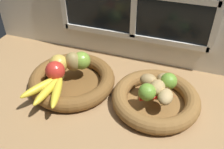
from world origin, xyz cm
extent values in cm
cube|color=#9E774C|center=(0.00, 0.00, -1.50)|extent=(140.00, 90.00, 3.00)
cube|color=silver|center=(0.00, 30.00, 27.50)|extent=(140.00, 3.00, 55.00)
cube|color=white|center=(32.00, 27.50, 31.00)|extent=(2.40, 1.20, 40.40)
cube|color=white|center=(0.00, 27.50, 12.00)|extent=(64.00, 1.20, 2.40)
cylinder|color=brown|center=(-17.34, 2.03, 0.50)|extent=(23.30, 23.30, 1.00)
torus|color=brown|center=(-17.34, 2.03, 2.84)|extent=(34.10, 34.10, 5.69)
cylinder|color=brown|center=(16.32, 2.03, 0.50)|extent=(21.62, 21.62, 1.00)
torus|color=brown|center=(16.32, 2.03, 2.84)|extent=(32.05, 32.05, 5.69)
sphere|color=gold|center=(-22.55, 2.18, 9.31)|extent=(7.25, 7.25, 7.25)
sphere|color=red|center=(-21.44, -2.45, 9.40)|extent=(7.42, 7.42, 7.42)
sphere|color=#7AA338|center=(-15.05, 7.06, 9.29)|extent=(7.20, 7.20, 7.20)
ellipsoid|color=olive|center=(-17.67, 4.84, 9.67)|extent=(8.00, 7.90, 7.96)
ellipsoid|color=yellow|center=(-23.22, -9.84, 7.17)|extent=(10.17, 16.53, 2.97)
ellipsoid|color=yellow|center=(-20.02, -10.69, 7.17)|extent=(4.06, 17.12, 2.97)
ellipsoid|color=yellow|center=(-16.73, -10.26, 7.17)|extent=(8.29, 17.01, 2.97)
sphere|color=brown|center=(-19.47, -2.23, 7.17)|extent=(2.68, 2.68, 2.68)
ellipsoid|color=tan|center=(19.75, -1.40, 7.87)|extent=(5.14, 7.29, 4.37)
ellipsoid|color=tan|center=(16.32, 2.03, 8.21)|extent=(5.61, 6.81, 5.04)
ellipsoid|color=tan|center=(18.46, 6.74, 8.06)|extent=(9.19, 9.70, 4.75)
ellipsoid|color=#A38451|center=(12.46, 5.03, 8.13)|extent=(6.62, 5.26, 4.89)
sphere|color=#6B9E33|center=(13.55, -2.12, 8.74)|extent=(6.10, 6.10, 6.10)
sphere|color=#6B9E33|center=(19.55, 6.18, 8.73)|extent=(6.10, 6.10, 6.10)
cone|color=red|center=(17.35, -1.14, 6.54)|extent=(12.55, 6.93, 1.71)
camera|label=1|loc=(23.20, -66.29, 65.71)|focal=40.29mm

